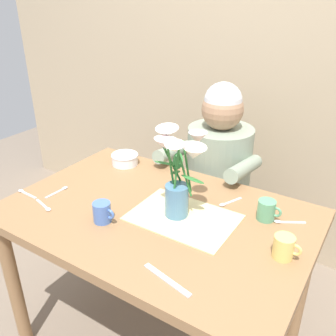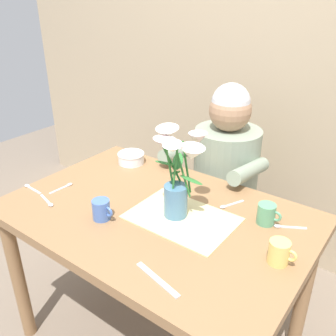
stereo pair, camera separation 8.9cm
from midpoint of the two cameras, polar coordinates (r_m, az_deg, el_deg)
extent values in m
cube|color=tan|center=(2.18, 13.21, 17.94)|extent=(4.00, 0.10, 2.50)
cube|color=olive|center=(1.47, -3.63, -7.55)|extent=(1.20, 0.80, 0.04)
cylinder|color=olive|center=(1.85, -24.27, -16.42)|extent=(0.06, 0.06, 0.70)
cylinder|color=olive|center=(2.18, -9.68, -7.18)|extent=(0.06, 0.06, 0.70)
cylinder|color=olive|center=(1.78, 18.71, -17.22)|extent=(0.06, 0.06, 0.70)
cylinder|color=#4C4C56|center=(2.21, 6.00, -11.14)|extent=(0.30, 0.30, 0.40)
cylinder|color=gray|center=(1.98, 6.59, -0.67)|extent=(0.34, 0.34, 0.50)
sphere|color=#A37A5B|center=(1.85, 7.15, 9.09)|extent=(0.21, 0.21, 0.21)
sphere|color=silver|center=(1.84, 7.22, 10.28)|extent=(0.19, 0.19, 0.19)
cylinder|color=gray|center=(1.89, -0.26, 2.63)|extent=(0.07, 0.33, 0.12)
cylinder|color=gray|center=(1.74, 10.34, -0.09)|extent=(0.07, 0.33, 0.12)
cube|color=beige|center=(1.42, 0.58, -7.75)|extent=(0.40, 0.28, 0.00)
cylinder|color=teal|center=(1.40, -0.46, -5.20)|extent=(0.09, 0.09, 0.13)
cylinder|color=#2D7533|center=(1.33, 0.73, -1.07)|extent=(0.05, 0.04, 0.18)
cone|color=white|center=(1.28, 2.03, 2.38)|extent=(0.12, 0.11, 0.06)
sphere|color=#E5D14C|center=(1.27, 2.03, 2.59)|extent=(0.02, 0.02, 0.02)
cylinder|color=#2D7533|center=(1.36, 1.13, 0.16)|extent=(0.04, 0.02, 0.21)
cone|color=silver|center=(1.35, 2.78, 4.70)|extent=(0.09, 0.09, 0.04)
sphere|color=#E5D14C|center=(1.34, 2.79, 4.90)|extent=(0.02, 0.02, 0.02)
cylinder|color=#2D7533|center=(1.36, -1.22, 0.62)|extent=(0.08, 0.07, 0.21)
cone|color=white|center=(1.35, -2.00, 5.62)|extent=(0.10, 0.10, 0.05)
sphere|color=#E5D14C|center=(1.35, -2.01, 5.82)|extent=(0.02, 0.02, 0.02)
cylinder|color=#2D7533|center=(1.34, -1.38, -0.38)|extent=(0.02, 0.07, 0.20)
cone|color=silver|center=(1.30, -2.36, 3.76)|extent=(0.12, 0.12, 0.04)
sphere|color=#E5D14C|center=(1.29, -2.37, 3.96)|extent=(0.02, 0.02, 0.02)
cylinder|color=#2D7533|center=(1.31, -0.70, -0.77)|extent=(0.03, 0.01, 0.21)
cone|color=white|center=(1.24, -0.96, 3.11)|extent=(0.09, 0.09, 0.04)
sphere|color=#E5D14C|center=(1.24, -0.96, 3.32)|extent=(0.02, 0.02, 0.02)
ellipsoid|color=#2D7533|center=(1.38, -0.31, 1.11)|extent=(0.08, 0.09, 0.05)
ellipsoid|color=#2D7533|center=(1.33, 1.95, -1.79)|extent=(0.10, 0.06, 0.04)
ellipsoid|color=#2D7533|center=(1.36, -2.44, 0.76)|extent=(0.09, 0.05, 0.03)
ellipsoid|color=#2D7533|center=(1.41, -0.68, -0.71)|extent=(0.08, 0.09, 0.05)
cylinder|color=white|center=(1.85, -8.12, 1.30)|extent=(0.13, 0.13, 0.05)
torus|color=white|center=(1.84, -8.16, 2.00)|extent=(0.14, 0.14, 0.01)
cube|color=silver|center=(1.15, -2.47, -17.08)|extent=(0.19, 0.06, 0.00)
cylinder|color=#476BB7|center=(1.41, -12.06, -6.79)|extent=(0.07, 0.07, 0.08)
torus|color=#476BB7|center=(1.39, -10.93, -7.14)|extent=(0.04, 0.01, 0.04)
cylinder|color=#E5C666|center=(1.25, 15.58, -11.94)|extent=(0.07, 0.07, 0.08)
torus|color=#E5C666|center=(1.24, 17.29, -12.28)|extent=(0.04, 0.01, 0.04)
cylinder|color=#569970|center=(1.43, 13.38, -6.44)|extent=(0.07, 0.07, 0.08)
torus|color=#569970|center=(1.42, 14.83, -6.71)|extent=(0.04, 0.01, 0.04)
cube|color=silver|center=(1.54, 8.39, -5.19)|extent=(0.05, 0.10, 0.00)
ellipsoid|color=silver|center=(1.50, 6.80, -5.74)|extent=(0.03, 0.03, 0.01)
cube|color=silver|center=(1.60, -20.58, -5.35)|extent=(0.10, 0.04, 0.00)
ellipsoid|color=silver|center=(1.56, -19.79, -6.10)|extent=(0.03, 0.03, 0.01)
cube|color=silver|center=(1.67, -18.72, -3.78)|extent=(0.01, 0.10, 0.00)
ellipsoid|color=silver|center=(1.69, -17.26, -3.00)|extent=(0.02, 0.03, 0.01)
cube|color=silver|center=(1.46, 17.19, -8.14)|extent=(0.09, 0.06, 0.00)
ellipsoid|color=silver|center=(1.44, 15.06, -8.10)|extent=(0.03, 0.03, 0.01)
cube|color=silver|center=(1.69, -22.36, -3.91)|extent=(0.10, 0.02, 0.00)
ellipsoid|color=silver|center=(1.74, -23.36, -3.29)|extent=(0.03, 0.02, 0.01)
camera|label=1|loc=(0.04, -91.83, -0.89)|focal=39.03mm
camera|label=2|loc=(0.04, 88.17, 0.89)|focal=39.03mm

